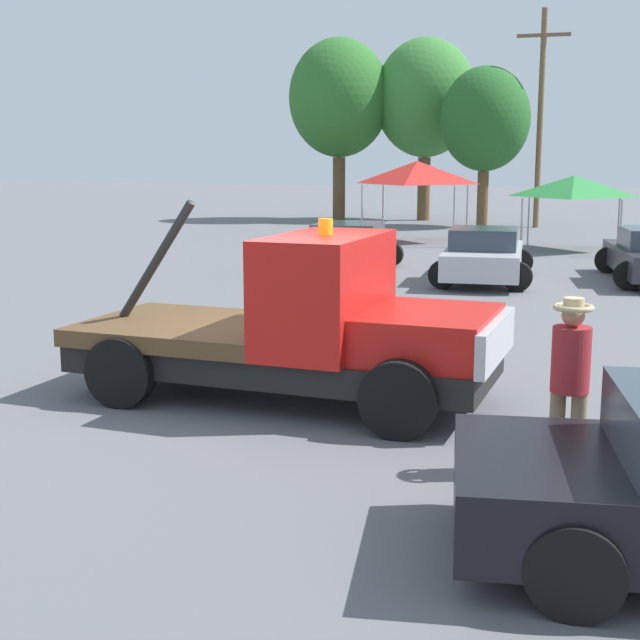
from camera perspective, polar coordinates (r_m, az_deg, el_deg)
ground_plane at (r=11.49m, az=-2.39°, el=-5.02°), size 160.00×160.00×0.00m
tow_truck at (r=11.16m, az=-0.87°, el=-0.65°), size 5.52×2.59×2.51m
person_near_truck at (r=8.95m, az=15.73°, el=-3.14°), size 0.39×0.39×1.74m
parked_car_tan at (r=23.57m, az=1.90°, el=4.59°), size 2.69×4.80×1.34m
parked_car_silver at (r=22.26m, az=10.44°, el=4.07°), size 2.56×4.45×1.34m
canopy_tent_red at (r=32.28m, az=6.24°, el=9.37°), size 3.27×3.27×2.88m
canopy_tent_green at (r=30.21m, az=15.93°, el=8.23°), size 3.03×3.03×2.43m
tree_left at (r=39.60m, az=10.53°, el=12.50°), size 3.82×3.82×6.82m
tree_center at (r=43.29m, az=6.78°, el=13.90°), size 4.75×4.75×8.49m
tree_right at (r=43.20m, az=1.24°, el=13.99°), size 4.76×4.76×8.50m
utility_pole at (r=39.72m, az=13.92°, el=12.70°), size 2.20×0.24×9.08m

